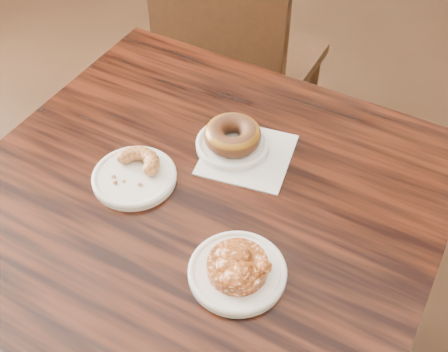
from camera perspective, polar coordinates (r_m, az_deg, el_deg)
The scene contains 9 objects.
cafe_table at distance 1.39m, azimuth -2.47°, elevation -12.75°, with size 0.90×0.90×0.75m, color black.
chair_far at distance 1.93m, azimuth 2.10°, elevation 11.34°, with size 0.48×0.48×0.90m, color black, non-canonical shape.
napkin at distance 1.16m, azimuth 2.36°, elevation 2.18°, with size 0.18×0.18×0.00m, color white.
plate_donut at distance 1.17m, azimuth 0.87°, elevation 3.24°, with size 0.15×0.15×0.01m, color white.
plate_cruller at distance 1.13m, azimuth -9.09°, elevation -0.14°, with size 0.17×0.17×0.01m, color white.
plate_fritter at distance 0.97m, azimuth 1.36°, elevation -9.76°, with size 0.17×0.17×0.01m, color white.
glazed_donut at distance 1.15m, azimuth 0.88°, elevation 4.21°, with size 0.12×0.12×0.04m, color brown.
apple_fritter at distance 0.96m, azimuth 1.39°, elevation -8.99°, with size 0.14×0.14×0.03m, color #482007, non-canonical shape.
cruller_fragment at distance 1.11m, azimuth -9.21°, elevation 0.58°, with size 0.11×0.11×0.03m, color brown, non-canonical shape.
Camera 1 is at (0.23, -0.63, 1.57)m, focal length 45.00 mm.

